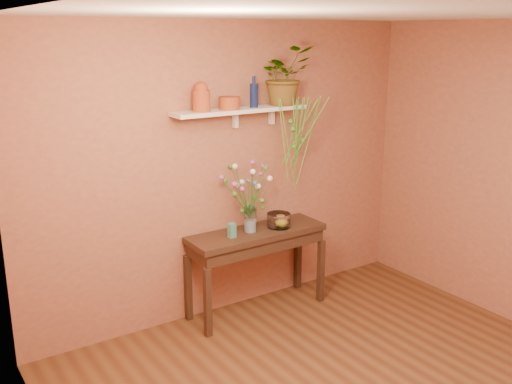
# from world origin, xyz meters

# --- Properties ---
(room) EXTENTS (4.04, 4.04, 2.70)m
(room) POSITION_xyz_m (0.00, 0.00, 1.35)
(room) COLOR brown
(room) RESTS_ON ground
(sideboard) EXTENTS (1.33, 0.43, 0.81)m
(sideboard) POSITION_xyz_m (0.15, 1.77, 0.69)
(sideboard) COLOR #3C2619
(sideboard) RESTS_ON ground
(wall_shelf) EXTENTS (1.30, 0.24, 0.19)m
(wall_shelf) POSITION_xyz_m (0.06, 1.87, 1.92)
(wall_shelf) COLOR white
(wall_shelf) RESTS_ON room
(terracotta_jug) EXTENTS (0.19, 0.19, 0.25)m
(terracotta_jug) POSITION_xyz_m (-0.35, 1.85, 2.06)
(terracotta_jug) COLOR #A8401D
(terracotta_jug) RESTS_ON wall_shelf
(terracotta_pot) EXTENTS (0.22, 0.22, 0.11)m
(terracotta_pot) POSITION_xyz_m (-0.08, 1.84, 1.99)
(terracotta_pot) COLOR #A8401D
(terracotta_pot) RESTS_ON wall_shelf
(blue_bottle) EXTENTS (0.09, 0.09, 0.27)m
(blue_bottle) POSITION_xyz_m (0.18, 1.86, 2.05)
(blue_bottle) COLOR #0E1A45
(blue_bottle) RESTS_ON wall_shelf
(spider_plant) EXTENTS (0.50, 0.44, 0.53)m
(spider_plant) POSITION_xyz_m (0.51, 1.86, 2.20)
(spider_plant) COLOR #3F7F23
(spider_plant) RESTS_ON wall_shelf
(plant_fronds) EXTENTS (0.50, 0.32, 0.88)m
(plant_fronds) POSITION_xyz_m (0.56, 1.71, 1.68)
(plant_fronds) COLOR #3F7F23
(plant_fronds) RESTS_ON wall_shelf
(glass_vase) EXTENTS (0.11, 0.11, 0.24)m
(glass_vase) POSITION_xyz_m (0.09, 1.77, 0.91)
(glass_vase) COLOR white
(glass_vase) RESTS_ON sideboard
(bouquet) EXTENTS (0.53, 0.40, 0.52)m
(bouquet) POSITION_xyz_m (0.07, 1.79, 1.25)
(bouquet) COLOR #386B28
(bouquet) RESTS_ON glass_vase
(glass_bowl) EXTENTS (0.22, 0.22, 0.13)m
(glass_bowl) POSITION_xyz_m (0.38, 1.74, 0.87)
(glass_bowl) COLOR white
(glass_bowl) RESTS_ON sideboard
(lemon) EXTENTS (0.08, 0.08, 0.08)m
(lemon) POSITION_xyz_m (0.40, 1.73, 0.85)
(lemon) COLOR yellow
(lemon) RESTS_ON glass_bowl
(carton) EXTENTS (0.07, 0.06, 0.13)m
(carton) POSITION_xyz_m (-0.14, 1.73, 0.87)
(carton) COLOR teal
(carton) RESTS_ON sideboard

